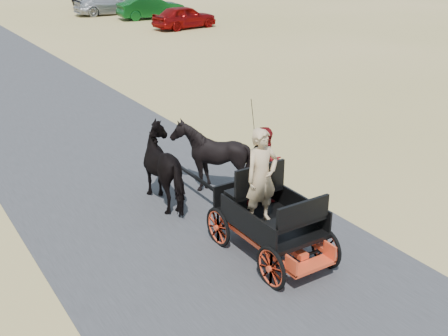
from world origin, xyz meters
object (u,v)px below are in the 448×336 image
car_a (184,17)px  car_c (107,5)px  horse_left (169,167)px  horse_right (211,157)px  car_b (151,7)px  carriage (270,237)px

car_a → car_c: size_ratio=0.86×
horse_left → car_c: bearing=-109.3°
horse_left → horse_right: horse_right is taller
horse_left → car_b: (12.40, 26.53, -0.08)m
horse_right → car_b: size_ratio=0.37×
car_a → car_b: (0.13, 5.03, 0.05)m
carriage → horse_left: horse_left is taller
car_a → car_b: bearing=-8.6°
car_c → car_b: bearing=-152.9°
carriage → car_b: (11.85, 29.53, 0.40)m
car_a → car_b: 5.04m
carriage → car_c: (10.06, 33.22, 0.34)m
carriage → car_a: (11.72, 24.50, 0.35)m
horse_left → car_c: size_ratio=0.41×
horse_right → car_b: horse_right is taller
carriage → horse_left: (-0.55, 3.00, 0.49)m
carriage → horse_left: bearing=100.4°
car_b → car_c: bearing=31.8°
car_b → carriage: bearing=164.1°
carriage → horse_left: 3.09m
horse_left → car_a: horse_left is taller
horse_right → car_c: 31.68m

